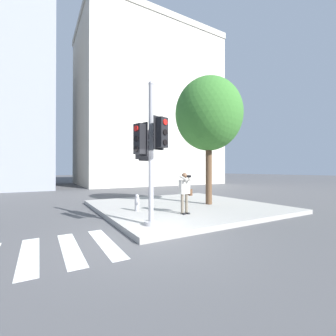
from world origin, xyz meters
TOP-DOWN VIEW (x-y plane):
  - ground_plane at (0.00, 0.00)m, footprint 160.00×160.00m
  - sidewalk_corner at (3.50, 3.50)m, footprint 8.00×8.00m
  - traffic_signal_pole at (0.24, 0.55)m, footprint 0.94×1.22m
  - person_photographer at (2.24, 1.51)m, footprint 0.58×0.54m
  - street_tree at (4.67, 2.96)m, footprint 3.35×3.35m
  - fire_hydrant at (0.85, 3.01)m, footprint 0.19×0.25m
  - building_right at (10.38, 23.06)m, footprint 18.00×12.55m

SIDE VIEW (x-z plane):
  - ground_plane at x=0.00m, z-range 0.00..0.00m
  - sidewalk_corner at x=3.50m, z-range 0.00..0.18m
  - fire_hydrant at x=0.85m, z-range 0.17..0.88m
  - person_photographer at x=2.24m, z-range 0.33..1.93m
  - traffic_signal_pole at x=0.24m, z-range 0.32..4.82m
  - street_tree at x=4.67m, z-range 1.50..7.86m
  - building_right at x=10.38m, z-range 0.01..20.65m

